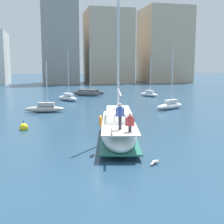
# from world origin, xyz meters

# --- Properties ---
(ground_plane) EXTENTS (400.00, 400.00, 0.00)m
(ground_plane) POSITION_xyz_m (0.00, 0.00, 0.00)
(ground_plane) COLOR navy
(main_sailboat) EXTENTS (4.45, 9.89, 11.62)m
(main_sailboat) POSITION_xyz_m (0.69, 1.34, 0.90)
(main_sailboat) COLOR white
(main_sailboat) RESTS_ON ground
(moored_sloop_near) EXTENTS (4.62, 3.11, 7.72)m
(moored_sloop_near) POSITION_xyz_m (10.84, 15.49, 0.53)
(moored_sloop_near) COLOR silver
(moored_sloop_near) RESTS_ON ground
(moored_sloop_far) EXTENTS (2.62, 4.33, 6.63)m
(moored_sloop_far) POSITION_xyz_m (13.81, 31.07, 0.49)
(moored_sloop_far) COLOR white
(moored_sloop_far) RESTS_ON ground
(moored_catamaran) EXTENTS (6.15, 5.34, 8.11)m
(moored_catamaran) POSITION_xyz_m (3.74, 35.07, 0.64)
(moored_catamaran) COLOR #4C4C51
(moored_catamaran) RESTS_ON ground
(moored_cutter_left) EXTENTS (3.28, 4.68, 7.68)m
(moored_cutter_left) POSITION_xyz_m (-0.61, 27.61, 0.54)
(moored_cutter_left) COLOR white
(moored_cutter_left) RESTS_ON ground
(moored_cutter_right) EXTENTS (4.64, 1.70, 5.78)m
(moored_cutter_right) POSITION_xyz_m (-4.17, 16.37, 0.49)
(moored_cutter_right) COLOR #B7B2A8
(moored_cutter_right) RESTS_ON ground
(seagull) EXTENTS (0.75, 0.75, 0.16)m
(seagull) POSITION_xyz_m (1.37, -3.98, 0.13)
(seagull) COLOR silver
(seagull) RESTS_ON ground
(mooring_buoy) EXTENTS (0.71, 0.71, 0.96)m
(mooring_buoy) POSITION_xyz_m (-6.00, 6.81, 0.21)
(mooring_buoy) COLOR yellow
(mooring_buoy) RESTS_ON ground
(waterfront_buildings) EXTENTS (85.82, 18.96, 27.42)m
(waterfront_buildings) POSITION_xyz_m (4.06, 77.29, 11.04)
(waterfront_buildings) COLOR beige
(waterfront_buildings) RESTS_ON ground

